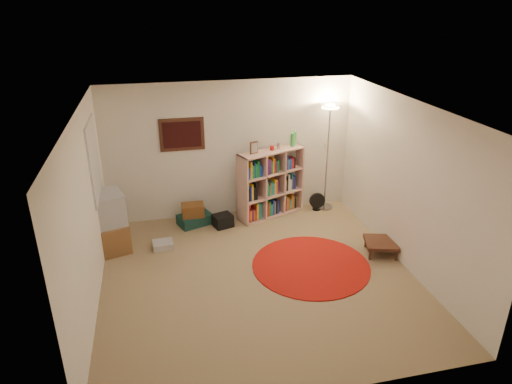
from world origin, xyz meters
TOP-DOWN VIEW (x-y plane):
  - room at (-0.05, 0.05)m, footprint 4.54×4.54m
  - bookshelf at (0.68, 1.99)m, footprint 1.32×0.81m
  - floor_lamp at (1.80, 2.05)m, footprint 0.40×0.40m
  - floor_fan at (1.63, 1.98)m, footprint 0.31×0.17m
  - tv_stand at (-2.14, 1.35)m, footprint 0.64×0.78m
  - dvd_box at (-1.34, 1.17)m, footprint 0.34×0.29m
  - suitcase at (-0.74, 1.91)m, footprint 0.67×0.55m
  - wicker_basket at (-0.76, 1.88)m, footprint 0.39×0.28m
  - duffel_bag at (-0.26, 1.71)m, footprint 0.39×0.35m
  - paper_towel at (0.20, 2.13)m, footprint 0.15×0.15m
  - red_rug at (0.85, 0.10)m, footprint 1.81×1.81m
  - side_table at (2.06, 0.21)m, footprint 0.60×0.60m

SIDE VIEW (x-z plane):
  - red_rug at x=0.85m, z-range 0.00..0.02m
  - dvd_box at x=-1.34m, z-range 0.00..0.11m
  - suitcase at x=-0.74m, z-range 0.00..0.19m
  - duffel_bag at x=-0.26m, z-range 0.00..0.23m
  - paper_towel at x=0.20m, z-range 0.00..0.27m
  - floor_fan at x=1.63m, z-range 0.00..0.35m
  - side_table at x=2.06m, z-range 0.08..0.30m
  - wicker_basket at x=-0.76m, z-range 0.19..0.41m
  - tv_stand at x=-2.14m, z-range -0.02..0.96m
  - bookshelf at x=0.68m, z-range -0.15..1.38m
  - room at x=-0.05m, z-range -0.01..2.53m
  - floor_lamp at x=1.80m, z-range 0.68..2.73m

